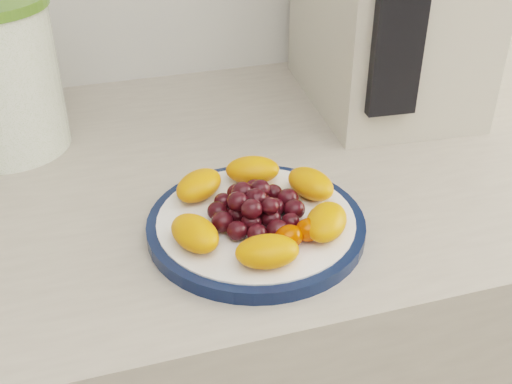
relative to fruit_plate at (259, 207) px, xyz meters
name	(u,v)px	position (x,y,z in m)	size (l,w,h in m)	color
plate_rim	(256,226)	(0.00, 0.00, -0.02)	(0.23, 0.23, 0.01)	#0E1A3A
plate_face	(256,225)	(0.00, 0.00, -0.02)	(0.21, 0.21, 0.02)	white
appliance_panel	(402,6)	(0.21, 0.13, 0.15)	(0.06, 0.02, 0.27)	black
fruit_plate	(259,207)	(0.00, 0.00, 0.00)	(0.20, 0.20, 0.04)	orange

